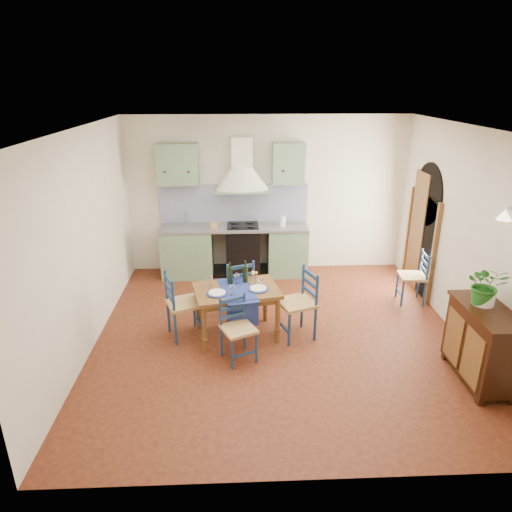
# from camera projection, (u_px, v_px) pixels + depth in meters

# --- Properties ---
(floor) EXTENTS (5.00, 5.00, 0.00)m
(floor) POSITION_uv_depth(u_px,v_px,m) (278.00, 335.00, 6.40)
(floor) COLOR #41150E
(floor) RESTS_ON ground
(back_wall) EXTENTS (5.00, 0.96, 2.80)m
(back_wall) POSITION_uv_depth(u_px,v_px,m) (242.00, 217.00, 8.14)
(back_wall) COLOR silver
(back_wall) RESTS_ON ground
(right_wall) EXTENTS (0.26, 5.00, 2.80)m
(right_wall) POSITION_uv_depth(u_px,v_px,m) (458.00, 235.00, 6.28)
(right_wall) COLOR silver
(right_wall) RESTS_ON ground
(left_wall) EXTENTS (0.04, 5.00, 2.80)m
(left_wall) POSITION_uv_depth(u_px,v_px,m) (84.00, 243.00, 5.79)
(left_wall) COLOR silver
(left_wall) RESTS_ON ground
(ceiling) EXTENTS (5.00, 5.00, 0.01)m
(ceiling) POSITION_uv_depth(u_px,v_px,m) (282.00, 128.00, 5.39)
(ceiling) COLOR silver
(ceiling) RESTS_ON back_wall
(dining_table) EXTENTS (1.25, 0.98, 1.03)m
(dining_table) POSITION_uv_depth(u_px,v_px,m) (237.00, 294.00, 6.16)
(dining_table) COLOR brown
(dining_table) RESTS_ON ground
(chair_near) EXTENTS (0.51, 0.51, 0.83)m
(chair_near) POSITION_uv_depth(u_px,v_px,m) (238.00, 329.00, 5.71)
(chair_near) COLOR navy
(chair_near) RESTS_ON ground
(chair_far) EXTENTS (0.58, 0.58, 0.96)m
(chair_far) POSITION_uv_depth(u_px,v_px,m) (237.00, 288.00, 6.65)
(chair_far) COLOR navy
(chair_far) RESTS_ON ground
(chair_left) EXTENTS (0.57, 0.57, 0.94)m
(chair_left) POSITION_uv_depth(u_px,v_px,m) (182.00, 304.00, 6.20)
(chair_left) COLOR navy
(chair_left) RESTS_ON ground
(chair_right) EXTENTS (0.58, 0.58, 0.97)m
(chair_right) POSITION_uv_depth(u_px,v_px,m) (299.00, 303.00, 6.20)
(chair_right) COLOR navy
(chair_right) RESTS_ON ground
(chair_spare) EXTENTS (0.43, 0.43, 0.85)m
(chair_spare) POSITION_uv_depth(u_px,v_px,m) (414.00, 277.00, 7.19)
(chair_spare) COLOR navy
(chair_spare) RESTS_ON ground
(sideboard) EXTENTS (0.50, 1.05, 0.94)m
(sideboard) POSITION_uv_depth(u_px,v_px,m) (482.00, 342.00, 5.26)
(sideboard) COLOR black
(sideboard) RESTS_ON ground
(potted_plant) EXTENTS (0.53, 0.49, 0.48)m
(potted_plant) POSITION_uv_depth(u_px,v_px,m) (486.00, 285.00, 5.14)
(potted_plant) COLOR #20671D
(potted_plant) RESTS_ON sideboard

